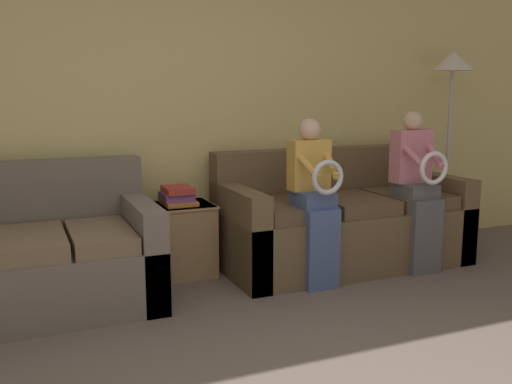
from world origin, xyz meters
TOP-DOWN VIEW (x-y plane):
  - wall_back at (0.00, 2.78)m, footprint 7.45×0.06m
  - couch_main at (1.29, 2.27)m, footprint 1.99×0.89m
  - couch_side at (-1.07, 2.24)m, footprint 1.55×0.97m
  - child_left_seated at (0.83, 1.91)m, footprint 0.30×0.37m
  - child_right_seated at (1.74, 1.91)m, footprint 0.32×0.37m
  - side_shelf at (-0.01, 2.51)m, footprint 0.51×0.44m
  - book_stack at (-0.02, 2.51)m, footprint 0.24×0.30m
  - floor_lamp at (2.51, 2.45)m, footprint 0.36×0.36m

SIDE VIEW (x-z plane):
  - side_shelf at x=-0.01m, z-range 0.01..0.56m
  - couch_side at x=-1.07m, z-range -0.14..0.79m
  - couch_main at x=1.29m, z-range -0.12..0.80m
  - book_stack at x=-0.02m, z-range 0.55..0.69m
  - child_left_seated at x=0.83m, z-range 0.06..1.27m
  - child_right_seated at x=1.74m, z-range 0.06..1.31m
  - wall_back at x=0.00m, z-range 0.00..2.55m
  - floor_lamp at x=2.51m, z-range 0.63..2.39m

